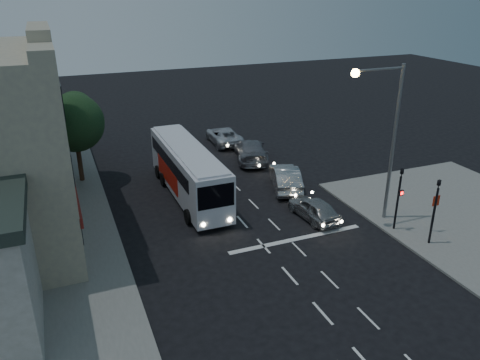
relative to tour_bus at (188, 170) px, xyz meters
name	(u,v)px	position (x,y,z in m)	size (l,w,h in m)	color
ground	(280,265)	(1.84, -9.82, -1.84)	(120.00, 120.00, 0.00)	black
sidewalk_far	(2,239)	(-11.16, -1.82, -1.78)	(12.00, 50.00, 0.12)	slate
road_markings	(274,231)	(3.13, -6.51, -1.83)	(8.00, 30.55, 0.01)	silver
tour_bus	(188,170)	(0.00, 0.00, 0.00)	(2.63, 11.09, 3.40)	silver
car_suv	(314,208)	(5.95, -6.02, -1.17)	(1.58, 3.92, 1.33)	#A2A2A2
car_sedan_a	(285,177)	(6.46, -1.31, -1.04)	(1.69, 4.84, 1.60)	#AAAAAA
car_sedan_b	(251,150)	(6.51, 4.77, -1.01)	(2.31, 5.68, 1.65)	gray
car_sedan_c	(224,136)	(6.02, 9.62, -1.13)	(2.33, 5.04, 1.40)	silver
traffic_signal_main	(399,192)	(9.44, -9.04, 0.58)	(0.25, 0.35, 4.10)	black
traffic_signal_side	(436,204)	(10.14, -11.02, 0.58)	(0.18, 0.15, 4.10)	black
regulatory_sign	(434,208)	(11.14, -10.06, -0.24)	(0.45, 0.12, 2.20)	slate
streetlight	(386,127)	(9.18, -7.62, 3.90)	(3.32, 0.44, 9.00)	slate
street_tree	(74,120)	(-6.37, 5.20, 2.66)	(4.00, 4.00, 6.20)	black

